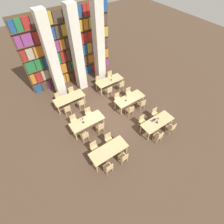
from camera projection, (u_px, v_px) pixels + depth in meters
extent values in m
plane|color=#4C3828|center=(110.00, 116.00, 11.94)|extent=(40.00, 40.00, 0.00)
cube|color=brown|center=(69.00, 47.00, 12.77)|extent=(6.83, 0.06, 5.50)
cube|color=brown|center=(75.00, 78.00, 14.81)|extent=(6.83, 0.35, 0.03)
cube|color=navy|center=(38.00, 88.00, 13.35)|extent=(0.46, 0.20, 0.66)
cube|color=#47382D|center=(44.00, 86.00, 13.54)|extent=(0.38, 0.20, 0.66)
cube|color=#84387A|center=(49.00, 84.00, 13.68)|extent=(0.27, 0.20, 0.66)
cube|color=#47382D|center=(54.00, 82.00, 13.86)|extent=(0.51, 0.20, 0.66)
cube|color=#B7932D|center=(62.00, 80.00, 14.09)|extent=(0.63, 0.20, 0.66)
cube|color=orange|center=(68.00, 77.00, 14.30)|extent=(0.29, 0.20, 0.66)
cube|color=#47382D|center=(72.00, 76.00, 14.43)|extent=(0.32, 0.20, 0.66)
cube|color=maroon|center=(77.00, 74.00, 14.62)|extent=(0.58, 0.20, 0.66)
cube|color=#236B38|center=(83.00, 72.00, 14.83)|extent=(0.39, 0.20, 0.66)
cube|color=navy|center=(88.00, 69.00, 15.04)|extent=(0.57, 0.20, 0.66)
cube|color=maroon|center=(93.00, 68.00, 15.23)|extent=(0.35, 0.20, 0.66)
cube|color=#236B38|center=(98.00, 66.00, 15.40)|extent=(0.46, 0.20, 0.66)
cube|color=maroon|center=(103.00, 64.00, 15.61)|extent=(0.48, 0.20, 0.66)
cube|color=#84387A|center=(107.00, 62.00, 15.77)|extent=(0.27, 0.20, 0.66)
cube|color=brown|center=(73.00, 69.00, 14.13)|extent=(6.83, 0.35, 0.03)
cube|color=orange|center=(33.00, 79.00, 12.62)|extent=(0.30, 0.20, 0.72)
cube|color=maroon|center=(39.00, 77.00, 12.78)|extent=(0.42, 0.20, 0.72)
cube|color=tan|center=(45.00, 74.00, 12.97)|extent=(0.52, 0.20, 0.72)
cube|color=tan|center=(53.00, 72.00, 13.20)|extent=(0.60, 0.20, 0.72)
cube|color=#236B38|center=(59.00, 70.00, 13.38)|extent=(0.28, 0.20, 0.72)
cube|color=orange|center=(64.00, 68.00, 13.54)|extent=(0.45, 0.20, 0.72)
cube|color=#47382D|center=(69.00, 66.00, 13.71)|extent=(0.26, 0.20, 0.72)
cube|color=#236B38|center=(73.00, 65.00, 13.85)|extent=(0.41, 0.20, 0.72)
cube|color=maroon|center=(78.00, 63.00, 14.02)|extent=(0.30, 0.20, 0.72)
cube|color=#84387A|center=(82.00, 61.00, 14.16)|extent=(0.31, 0.20, 0.72)
cube|color=#47382D|center=(86.00, 60.00, 14.29)|extent=(0.30, 0.20, 0.72)
cube|color=orange|center=(90.00, 58.00, 14.46)|extent=(0.49, 0.20, 0.72)
cube|color=maroon|center=(96.00, 57.00, 14.65)|extent=(0.40, 0.20, 0.72)
cube|color=#236B38|center=(101.00, 55.00, 14.83)|extent=(0.42, 0.20, 0.72)
cube|color=orange|center=(105.00, 53.00, 15.02)|extent=(0.50, 0.20, 0.72)
cube|color=brown|center=(71.00, 58.00, 13.45)|extent=(6.83, 0.35, 0.03)
cube|color=#236B38|center=(30.00, 67.00, 11.97)|extent=(0.60, 0.20, 0.80)
cube|color=#236B38|center=(39.00, 64.00, 12.19)|extent=(0.52, 0.20, 0.80)
cube|color=navy|center=(47.00, 61.00, 12.42)|extent=(0.56, 0.20, 0.80)
cube|color=#236B38|center=(56.00, 58.00, 12.68)|extent=(0.64, 0.20, 0.80)
cube|color=maroon|center=(63.00, 56.00, 12.89)|extent=(0.41, 0.20, 0.80)
cube|color=#47382D|center=(68.00, 55.00, 13.04)|extent=(0.29, 0.20, 0.80)
cube|color=#47382D|center=(72.00, 53.00, 13.17)|extent=(0.28, 0.20, 0.80)
cube|color=#236B38|center=(77.00, 52.00, 13.33)|extent=(0.47, 0.20, 0.80)
cube|color=navy|center=(84.00, 49.00, 13.54)|extent=(0.55, 0.20, 0.80)
cube|color=#B7932D|center=(89.00, 48.00, 13.74)|extent=(0.37, 0.20, 0.80)
cube|color=#84387A|center=(93.00, 46.00, 13.89)|extent=(0.37, 0.20, 0.80)
cube|color=#84387A|center=(98.00, 45.00, 14.04)|extent=(0.31, 0.20, 0.80)
cube|color=#47382D|center=(103.00, 43.00, 14.23)|extent=(0.63, 0.20, 0.80)
cube|color=brown|center=(69.00, 47.00, 12.76)|extent=(6.83, 0.35, 0.03)
cube|color=maroon|center=(23.00, 56.00, 11.25)|extent=(0.29, 0.20, 0.73)
cube|color=tan|center=(30.00, 54.00, 11.41)|extent=(0.43, 0.20, 0.73)
cube|color=orange|center=(39.00, 51.00, 11.65)|extent=(0.69, 0.20, 0.73)
cube|color=#236B38|center=(47.00, 49.00, 11.86)|extent=(0.28, 0.20, 0.73)
cube|color=#84387A|center=(55.00, 47.00, 12.07)|extent=(0.64, 0.20, 0.73)
cube|color=orange|center=(62.00, 44.00, 12.28)|extent=(0.36, 0.20, 0.73)
cube|color=#47382D|center=(68.00, 43.00, 12.44)|extent=(0.40, 0.20, 0.73)
cube|color=#84387A|center=(75.00, 40.00, 12.67)|extent=(0.68, 0.20, 0.73)
cube|color=maroon|center=(83.00, 38.00, 12.93)|extent=(0.60, 0.20, 0.73)
cube|color=maroon|center=(89.00, 36.00, 13.13)|extent=(0.37, 0.20, 0.73)
cube|color=#47382D|center=(95.00, 35.00, 13.30)|extent=(0.48, 0.20, 0.73)
cube|color=#84387A|center=(100.00, 33.00, 13.49)|extent=(0.43, 0.20, 0.73)
cube|color=#B7932D|center=(105.00, 31.00, 13.68)|extent=(0.38, 0.20, 0.73)
cube|color=brown|center=(67.00, 35.00, 12.08)|extent=(6.83, 0.35, 0.03)
cube|color=#84387A|center=(18.00, 42.00, 10.58)|extent=(0.35, 0.20, 0.72)
cube|color=#84387A|center=(27.00, 40.00, 10.79)|extent=(0.61, 0.20, 0.72)
cube|color=maroon|center=(38.00, 37.00, 11.04)|extent=(0.60, 0.20, 0.72)
cube|color=#84387A|center=(45.00, 35.00, 11.23)|extent=(0.34, 0.20, 0.72)
cube|color=navy|center=(51.00, 33.00, 11.39)|extent=(0.45, 0.20, 0.72)
cube|color=#47382D|center=(58.00, 31.00, 11.56)|extent=(0.36, 0.20, 0.72)
cube|color=#B7932D|center=(64.00, 30.00, 11.74)|extent=(0.49, 0.20, 0.72)
cube|color=navy|center=(72.00, 28.00, 11.97)|extent=(0.56, 0.20, 0.72)
cube|color=#B7932D|center=(80.00, 26.00, 12.18)|extent=(0.44, 0.20, 0.72)
cube|color=orange|center=(85.00, 24.00, 12.36)|extent=(0.38, 0.20, 0.72)
cube|color=#B7932D|center=(90.00, 23.00, 12.50)|extent=(0.25, 0.20, 0.72)
cube|color=#47382D|center=(96.00, 21.00, 12.68)|extent=(0.63, 0.20, 0.72)
cube|color=#47382D|center=(103.00, 19.00, 12.93)|extent=(0.56, 0.20, 0.72)
cube|color=brown|center=(64.00, 21.00, 11.40)|extent=(6.83, 0.35, 0.03)
cube|color=navy|center=(11.00, 26.00, 9.89)|extent=(0.32, 0.20, 0.73)
cube|color=#236B38|center=(18.00, 25.00, 10.04)|extent=(0.39, 0.20, 0.73)
cube|color=maroon|center=(26.00, 23.00, 10.20)|extent=(0.41, 0.20, 0.73)
cube|color=#47382D|center=(34.00, 21.00, 10.38)|extent=(0.44, 0.20, 0.73)
cube|color=navy|center=(42.00, 19.00, 10.56)|extent=(0.48, 0.20, 0.73)
cube|color=#B7932D|center=(49.00, 18.00, 10.74)|extent=(0.34, 0.20, 0.73)
cube|color=#47382D|center=(57.00, 16.00, 10.94)|extent=(0.60, 0.20, 0.73)
cube|color=#47382D|center=(66.00, 14.00, 11.17)|extent=(0.45, 0.20, 0.73)
cube|color=#236B38|center=(71.00, 13.00, 11.33)|extent=(0.26, 0.20, 0.73)
cube|color=navy|center=(78.00, 11.00, 11.50)|extent=(0.52, 0.20, 0.73)
cube|color=maroon|center=(84.00, 10.00, 11.68)|extent=(0.29, 0.20, 0.73)
cube|color=maroon|center=(89.00, 9.00, 11.83)|extent=(0.45, 0.20, 0.73)
cube|color=tan|center=(97.00, 7.00, 12.06)|extent=(0.62, 0.20, 0.73)
cube|color=navy|center=(104.00, 5.00, 12.28)|extent=(0.51, 0.20, 0.73)
cube|color=silver|center=(53.00, 60.00, 11.18)|extent=(0.63, 0.63, 6.00)
cube|color=silver|center=(77.00, 52.00, 11.85)|extent=(0.63, 0.63, 6.00)
cube|color=silver|center=(99.00, 45.00, 12.52)|extent=(0.63, 0.63, 6.00)
cube|color=tan|center=(109.00, 150.00, 9.38)|extent=(2.13, 0.85, 0.04)
cylinder|color=tan|center=(97.00, 168.00, 9.09)|extent=(0.07, 0.07, 0.72)
cylinder|color=tan|center=(127.00, 149.00, 9.85)|extent=(0.07, 0.07, 0.72)
cylinder|color=tan|center=(90.00, 158.00, 9.47)|extent=(0.07, 0.07, 0.72)
cylinder|color=tan|center=(119.00, 141.00, 10.23)|extent=(0.07, 0.07, 0.72)
cylinder|color=tan|center=(103.00, 168.00, 9.25)|extent=(0.04, 0.04, 0.43)
cylinder|color=tan|center=(109.00, 164.00, 9.39)|extent=(0.04, 0.04, 0.43)
cylinder|color=tan|center=(107.00, 173.00, 9.06)|extent=(0.04, 0.04, 0.43)
cylinder|color=tan|center=(113.00, 169.00, 9.20)|extent=(0.04, 0.04, 0.43)
cube|color=tan|center=(108.00, 167.00, 9.05)|extent=(0.42, 0.40, 0.04)
cube|color=tan|center=(110.00, 168.00, 8.78)|extent=(0.40, 0.03, 0.42)
cylinder|color=tan|center=(100.00, 151.00, 9.91)|extent=(0.04, 0.04, 0.43)
cylinder|color=tan|center=(94.00, 155.00, 9.77)|extent=(0.04, 0.04, 0.43)
cylinder|color=tan|center=(96.00, 147.00, 10.10)|extent=(0.04, 0.04, 0.43)
cylinder|color=tan|center=(91.00, 150.00, 9.96)|extent=(0.04, 0.04, 0.43)
cube|color=tan|center=(95.00, 149.00, 9.76)|extent=(0.42, 0.40, 0.04)
cube|color=tan|center=(93.00, 144.00, 9.69)|extent=(0.40, 0.03, 0.42)
cylinder|color=tan|center=(118.00, 158.00, 9.62)|extent=(0.04, 0.04, 0.43)
cylinder|color=tan|center=(123.00, 155.00, 9.76)|extent=(0.04, 0.04, 0.43)
cylinder|color=tan|center=(122.00, 163.00, 9.44)|extent=(0.04, 0.04, 0.43)
cylinder|color=tan|center=(127.00, 160.00, 9.57)|extent=(0.04, 0.04, 0.43)
cube|color=tan|center=(123.00, 157.00, 9.42)|extent=(0.42, 0.40, 0.04)
cube|color=tan|center=(125.00, 158.00, 9.15)|extent=(0.40, 0.03, 0.42)
cylinder|color=tan|center=(114.00, 143.00, 10.28)|extent=(0.04, 0.04, 0.43)
cylinder|color=tan|center=(109.00, 146.00, 10.15)|extent=(0.04, 0.04, 0.43)
cylinder|color=tan|center=(110.00, 139.00, 10.47)|extent=(0.04, 0.04, 0.43)
cylinder|color=tan|center=(105.00, 142.00, 10.33)|extent=(0.04, 0.04, 0.43)
cube|color=tan|center=(109.00, 140.00, 10.13)|extent=(0.42, 0.40, 0.04)
cube|color=tan|center=(108.00, 136.00, 10.06)|extent=(0.40, 0.03, 0.42)
cube|color=tan|center=(157.00, 122.00, 10.68)|extent=(2.13, 0.85, 0.04)
cylinder|color=tan|center=(149.00, 137.00, 10.40)|extent=(0.07, 0.07, 0.72)
cylinder|color=tan|center=(171.00, 122.00, 11.15)|extent=(0.07, 0.07, 0.72)
cylinder|color=tan|center=(141.00, 129.00, 10.78)|extent=(0.07, 0.07, 0.72)
cylinder|color=tan|center=(163.00, 115.00, 11.53)|extent=(0.07, 0.07, 0.72)
cylinder|color=tan|center=(153.00, 138.00, 10.53)|extent=(0.04, 0.04, 0.43)
cylinder|color=tan|center=(157.00, 135.00, 10.67)|extent=(0.04, 0.04, 0.43)
cylinder|color=tan|center=(157.00, 142.00, 10.35)|extent=(0.04, 0.04, 0.43)
cylinder|color=tan|center=(161.00, 139.00, 10.48)|extent=(0.04, 0.04, 0.43)
cube|color=tan|center=(158.00, 136.00, 10.33)|extent=(0.42, 0.40, 0.04)
cube|color=tan|center=(161.00, 136.00, 10.06)|extent=(0.40, 0.03, 0.42)
cylinder|color=tan|center=(146.00, 125.00, 11.19)|extent=(0.04, 0.04, 0.43)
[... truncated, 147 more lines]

